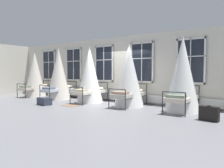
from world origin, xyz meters
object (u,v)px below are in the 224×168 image
cot_third (90,76)px  suitcase_dark (209,114)px  cot_second (59,75)px  cot_first (35,75)px  cot_fourth (129,76)px  cot_fifth (182,75)px  travel_trunk (44,101)px

cot_third → suitcase_dark: bearing=-101.6°
suitcase_dark → cot_second: bearing=-178.9°
cot_first → cot_fourth: bearing=-92.0°
cot_first → cot_fifth: 8.82m
cot_first → travel_trunk: (3.29, -1.88, -1.11)m
cot_fourth → travel_trunk: bearing=118.3°
cot_fifth → suitcase_dark: cot_fifth is taller
cot_third → cot_fourth: 2.20m
cot_second → cot_fourth: (4.41, -0.00, -0.04)m
cot_first → cot_third: bearing=-92.2°
cot_third → suitcase_dark: (5.62, -1.05, -1.07)m
cot_fourth → cot_fifth: 2.26m
cot_second → cot_fifth: size_ratio=0.99×
cot_second → suitcase_dark: (7.83, -1.05, -1.10)m
travel_trunk → cot_first: bearing=150.3°
cot_second → cot_fifth: cot_fifth is taller
cot_fourth → cot_fifth: (2.26, 0.04, 0.05)m
cot_fifth → suitcase_dark: bearing=-134.4°
cot_first → suitcase_dark: 10.10m
cot_fifth → suitcase_dark: 1.95m
cot_first → travel_trunk: 3.95m
cot_first → cot_third: (4.37, -0.04, 0.02)m
suitcase_dark → cot_fourth: bearing=171.7°
cot_third → suitcase_dark: cot_third is taller
travel_trunk → cot_fifth: bearing=18.8°
cot_third → cot_fifth: cot_fifth is taller
travel_trunk → cot_third: bearing=59.7°
suitcase_dark → cot_first: bearing=-177.5°
cot_second → travel_trunk: size_ratio=4.30×
cot_third → cot_fourth: size_ratio=1.00×
suitcase_dark → travel_trunk: suitcase_dark is taller
cot_fourth → suitcase_dark: (3.42, -1.05, -1.07)m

